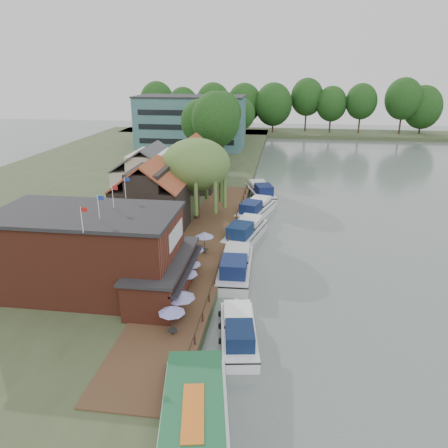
{
  "coord_description": "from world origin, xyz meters",
  "views": [
    {
      "loc": [
        0.38,
        -33.66,
        19.72
      ],
      "look_at": [
        -6.0,
        12.0,
        3.0
      ],
      "focal_mm": 35.0,
      "sensor_mm": 36.0,
      "label": 1
    }
  ],
  "objects_px": {
    "cottage_a": "(151,197)",
    "umbrella_3": "(190,271)",
    "cruiser_1": "(236,263)",
    "cruiser_4": "(261,190)",
    "cruiser_3": "(256,207)",
    "hotel_block": "(191,122)",
    "umbrella_2": "(185,281)",
    "umbrella_1": "(180,305)",
    "umbrella_5": "(204,243)",
    "cottage_c": "(192,163)",
    "swan": "(194,398)",
    "umbrella_0": "(172,320)",
    "willow": "(196,180)",
    "cruiser_2": "(245,229)",
    "cruiser_0": "(239,328)",
    "cottage_b": "(151,176)",
    "pub": "(111,253)",
    "tour_boat": "(193,445)",
    "umbrella_4": "(194,256)"
  },
  "relations": [
    {
      "from": "cruiser_1",
      "to": "cruiser_3",
      "type": "relative_size",
      "value": 1.04
    },
    {
      "from": "hotel_block",
      "to": "cruiser_0",
      "type": "xyz_separation_m",
      "value": [
        19.55,
        -75.51,
        -6.04
      ]
    },
    {
      "from": "swan",
      "to": "tour_boat",
      "type": "bearing_deg",
      "value": -78.31
    },
    {
      "from": "cruiser_1",
      "to": "cruiser_4",
      "type": "bearing_deg",
      "value": 86.54
    },
    {
      "from": "pub",
      "to": "tour_boat",
      "type": "height_order",
      "value": "pub"
    },
    {
      "from": "cruiser_3",
      "to": "umbrella_2",
      "type": "bearing_deg",
      "value": -84.19
    },
    {
      "from": "hotel_block",
      "to": "umbrella_2",
      "type": "height_order",
      "value": "hotel_block"
    },
    {
      "from": "umbrella_5",
      "to": "cruiser_0",
      "type": "distance_m",
      "value": 14.47
    },
    {
      "from": "cottage_a",
      "to": "swan",
      "type": "distance_m",
      "value": 28.75
    },
    {
      "from": "cottage_c",
      "to": "umbrella_5",
      "type": "height_order",
      "value": "cottage_c"
    },
    {
      "from": "cruiser_0",
      "to": "cruiser_4",
      "type": "relative_size",
      "value": 0.88
    },
    {
      "from": "umbrella_1",
      "to": "cottage_a",
      "type": "bearing_deg",
      "value": 112.87
    },
    {
      "from": "cottage_c",
      "to": "umbrella_1",
      "type": "bearing_deg",
      "value": -79.61
    },
    {
      "from": "cottage_c",
      "to": "swan",
      "type": "bearing_deg",
      "value": -78.15
    },
    {
      "from": "cottage_b",
      "to": "cruiser_4",
      "type": "height_order",
      "value": "cottage_b"
    },
    {
      "from": "cruiser_2",
      "to": "swan",
      "type": "relative_size",
      "value": 24.08
    },
    {
      "from": "pub",
      "to": "cruiser_3",
      "type": "xyz_separation_m",
      "value": [
        10.75,
        25.25,
        -3.39
      ]
    },
    {
      "from": "cruiser_3",
      "to": "swan",
      "type": "distance_m",
      "value": 36.57
    },
    {
      "from": "umbrella_1",
      "to": "umbrella_5",
      "type": "relative_size",
      "value": 1.01
    },
    {
      "from": "hotel_block",
      "to": "cruiser_1",
      "type": "bearing_deg",
      "value": -74.36
    },
    {
      "from": "cruiser_0",
      "to": "willow",
      "type": "bearing_deg",
      "value": 99.26
    },
    {
      "from": "cottage_a",
      "to": "cottage_b",
      "type": "bearing_deg",
      "value": 106.7
    },
    {
      "from": "pub",
      "to": "hotel_block",
      "type": "xyz_separation_m",
      "value": [
        -8.0,
        71.0,
        2.5
      ]
    },
    {
      "from": "umbrella_2",
      "to": "umbrella_5",
      "type": "relative_size",
      "value": 1.0
    },
    {
      "from": "umbrella_4",
      "to": "cruiser_1",
      "type": "bearing_deg",
      "value": 15.0
    },
    {
      "from": "umbrella_4",
      "to": "cruiser_0",
      "type": "height_order",
      "value": "umbrella_4"
    },
    {
      "from": "cottage_c",
      "to": "willow",
      "type": "bearing_deg",
      "value": -75.96
    },
    {
      "from": "umbrella_4",
      "to": "cruiser_0",
      "type": "xyz_separation_m",
      "value": [
        5.45,
        -9.91,
        -1.17
      ]
    },
    {
      "from": "cottage_c",
      "to": "cruiser_4",
      "type": "bearing_deg",
      "value": 1.49
    },
    {
      "from": "cottage_a",
      "to": "umbrella_0",
      "type": "distance_m",
      "value": 22.59
    },
    {
      "from": "umbrella_0",
      "to": "cruiser_0",
      "type": "distance_m",
      "value": 5.08
    },
    {
      "from": "umbrella_0",
      "to": "willow",
      "type": "bearing_deg",
      "value": 97.31
    },
    {
      "from": "cruiser_3",
      "to": "swan",
      "type": "bearing_deg",
      "value": -76.18
    },
    {
      "from": "cottage_a",
      "to": "umbrella_3",
      "type": "height_order",
      "value": "cottage_a"
    },
    {
      "from": "cruiser_0",
      "to": "cruiser_4",
      "type": "xyz_separation_m",
      "value": [
        -0.66,
        38.8,
        0.18
      ]
    },
    {
      "from": "cottage_b",
      "to": "cruiser_2",
      "type": "height_order",
      "value": "cottage_b"
    },
    {
      "from": "pub",
      "to": "umbrella_5",
      "type": "distance_m",
      "value": 11.33
    },
    {
      "from": "hotel_block",
      "to": "cruiser_2",
      "type": "bearing_deg",
      "value": -71.69
    },
    {
      "from": "cruiser_3",
      "to": "cruiser_4",
      "type": "bearing_deg",
      "value": 104.82
    },
    {
      "from": "pub",
      "to": "willow",
      "type": "height_order",
      "value": "willow"
    },
    {
      "from": "cottage_c",
      "to": "umbrella_0",
      "type": "bearing_deg",
      "value": -80.3
    },
    {
      "from": "cottage_c",
      "to": "willow",
      "type": "xyz_separation_m",
      "value": [
        3.5,
        -14.0,
        0.96
      ]
    },
    {
      "from": "cruiser_4",
      "to": "cruiser_3",
      "type": "bearing_deg",
      "value": -108.02
    },
    {
      "from": "swan",
      "to": "cruiser_0",
      "type": "bearing_deg",
      "value": 73.12
    },
    {
      "from": "cruiser_4",
      "to": "cottage_c",
      "type": "bearing_deg",
      "value": 164.42
    },
    {
      "from": "cottage_a",
      "to": "umbrella_0",
      "type": "relative_size",
      "value": 3.62
    },
    {
      "from": "cruiser_3",
      "to": "tour_boat",
      "type": "bearing_deg",
      "value": -74.6
    },
    {
      "from": "cruiser_1",
      "to": "cruiser_0",
      "type": "bearing_deg",
      "value": -84.06
    },
    {
      "from": "umbrella_1",
      "to": "cruiser_3",
      "type": "distance_m",
      "value": 29.32
    },
    {
      "from": "umbrella_2",
      "to": "cruiser_2",
      "type": "xyz_separation_m",
      "value": [
        3.81,
        15.91,
        -0.99
      ]
    }
  ]
}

